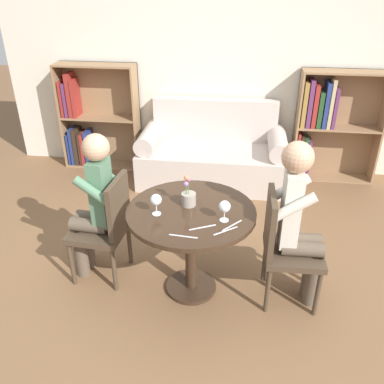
% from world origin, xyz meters
% --- Properties ---
extents(ground_plane, '(16.00, 16.00, 0.00)m').
position_xyz_m(ground_plane, '(0.00, 0.00, 0.00)').
color(ground_plane, brown).
extents(back_wall, '(5.20, 0.05, 2.70)m').
position_xyz_m(back_wall, '(0.00, 2.38, 1.35)').
color(back_wall, silver).
rests_on(back_wall, ground_plane).
extents(round_table, '(0.94, 0.94, 0.74)m').
position_xyz_m(round_table, '(0.00, 0.00, 0.59)').
color(round_table, '#382619').
rests_on(round_table, ground_plane).
extents(couch, '(1.70, 0.80, 0.92)m').
position_xyz_m(couch, '(0.00, 1.96, 0.31)').
color(couch, beige).
rests_on(couch, ground_plane).
extents(bookshelf_left, '(0.96, 0.28, 1.29)m').
position_xyz_m(bookshelf_left, '(-1.56, 2.23, 0.59)').
color(bookshelf_left, '#93704C').
rests_on(bookshelf_left, ground_plane).
extents(bookshelf_right, '(0.96, 0.28, 1.29)m').
position_xyz_m(bookshelf_right, '(1.30, 2.22, 0.67)').
color(bookshelf_right, '#93704C').
rests_on(bookshelf_right, ground_plane).
extents(chair_left, '(0.45, 0.45, 0.90)m').
position_xyz_m(chair_left, '(-0.69, 0.09, 0.49)').
color(chair_left, '#473828').
rests_on(chair_left, ground_plane).
extents(chair_right, '(0.43, 0.43, 0.90)m').
position_xyz_m(chair_right, '(0.69, 0.01, 0.49)').
color(chair_right, '#473828').
rests_on(chair_right, ground_plane).
extents(person_left, '(0.43, 0.36, 1.25)m').
position_xyz_m(person_left, '(-0.78, 0.10, 0.66)').
color(person_left, brown).
rests_on(person_left, ground_plane).
extents(person_right, '(0.42, 0.35, 1.29)m').
position_xyz_m(person_right, '(0.77, 0.01, 0.70)').
color(person_right, brown).
rests_on(person_right, ground_plane).
extents(wine_glass_left, '(0.08, 0.08, 0.16)m').
position_xyz_m(wine_glass_left, '(-0.24, -0.09, 0.85)').
color(wine_glass_left, white).
rests_on(wine_glass_left, round_table).
extents(wine_glass_right, '(0.08, 0.08, 0.15)m').
position_xyz_m(wine_glass_right, '(0.24, -0.11, 0.84)').
color(wine_glass_right, white).
rests_on(wine_glass_right, round_table).
extents(flower_vase, '(0.11, 0.11, 0.24)m').
position_xyz_m(flower_vase, '(-0.03, 0.07, 0.80)').
color(flower_vase, '#9E9384').
rests_on(flower_vase, round_table).
extents(knife_left_setting, '(0.18, 0.09, 0.00)m').
position_xyz_m(knife_left_setting, '(0.11, -0.22, 0.74)').
color(knife_left_setting, silver).
rests_on(knife_left_setting, round_table).
extents(fork_left_setting, '(0.13, 0.15, 0.00)m').
position_xyz_m(fork_left_setting, '(0.30, -0.17, 0.74)').
color(fork_left_setting, silver).
rests_on(fork_left_setting, round_table).
extents(knife_right_setting, '(0.19, 0.03, 0.00)m').
position_xyz_m(knife_right_setting, '(-0.01, -0.34, 0.74)').
color(knife_right_setting, silver).
rests_on(knife_right_setting, round_table).
extents(fork_right_setting, '(0.16, 0.13, 0.00)m').
position_xyz_m(fork_right_setting, '(0.26, -0.24, 0.74)').
color(fork_right_setting, silver).
rests_on(fork_right_setting, round_table).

